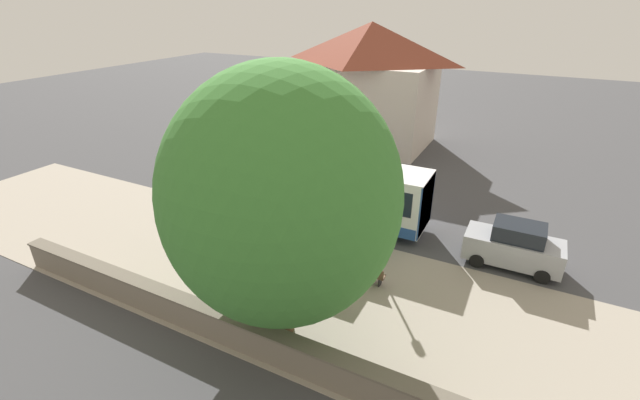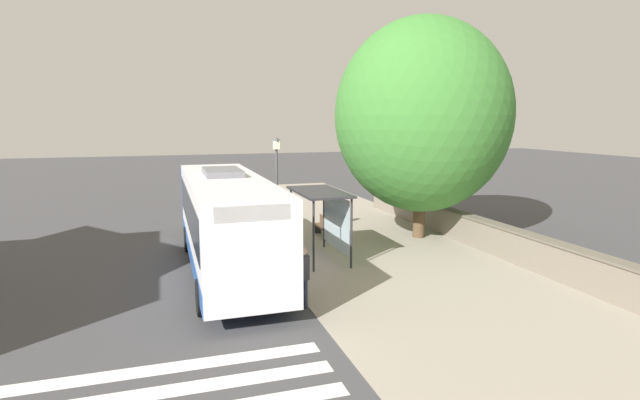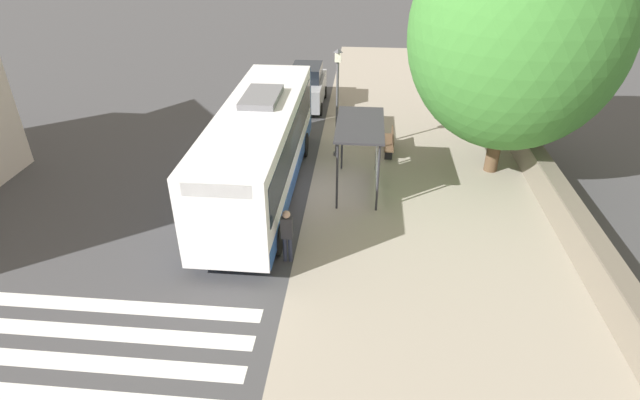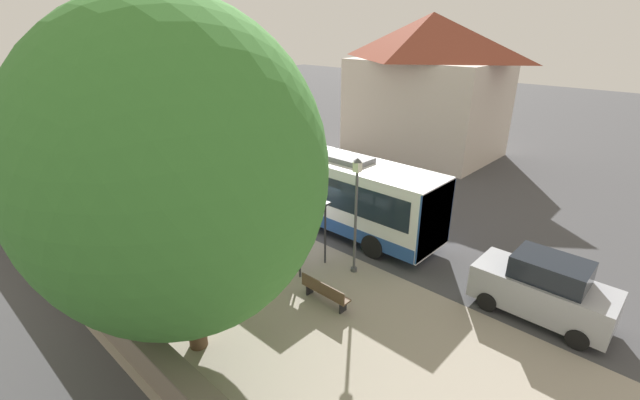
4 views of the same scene
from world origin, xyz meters
TOP-DOWN VIEW (x-y plane):
  - ground_plane at (0.00, 0.00)m, footprint 120.00×120.00m
  - sidewalk_plaza at (-4.50, 0.00)m, footprint 9.00×44.00m
  - stone_wall at (-8.55, 0.00)m, footprint 0.60×20.00m
  - bus at (1.72, 0.31)m, footprint 2.61×10.52m
  - bus_shelter at (-1.95, -0.27)m, footprint 1.68×3.40m
  - pedestrian at (0.17, 4.39)m, footprint 0.34×0.23m
  - bench at (-3.06, -3.58)m, footprint 0.40×1.88m
  - street_lamp_near at (-0.80, -3.04)m, footprint 0.28×0.28m
  - shade_tree at (-7.07, -2.24)m, footprint 7.55×7.55m
  - parked_car_behind_bus at (1.15, -9.07)m, footprint 1.86×4.10m

SIDE VIEW (x-z plane):
  - ground_plane at x=0.00m, z-range 0.00..0.00m
  - sidewalk_plaza at x=-4.50m, z-range 0.00..0.02m
  - bench at x=-3.06m, z-range 0.04..0.92m
  - stone_wall at x=-8.55m, z-range 0.01..1.24m
  - parked_car_behind_bus at x=1.15m, z-range -0.04..2.08m
  - pedestrian at x=0.17m, z-range 0.16..1.92m
  - bus at x=1.72m, z-range 0.06..3.58m
  - bus_shelter at x=-1.95m, z-range 0.85..3.46m
  - street_lamp_near at x=-0.80m, z-range 0.41..4.91m
  - shade_tree at x=-7.07m, z-range 0.61..10.15m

